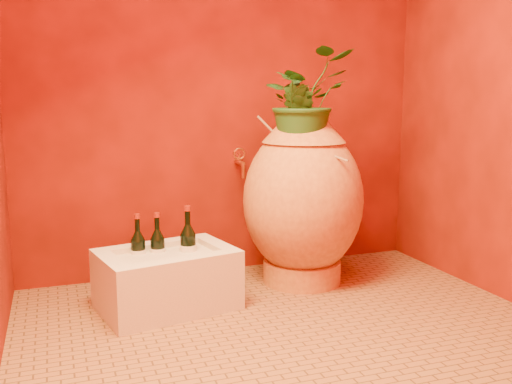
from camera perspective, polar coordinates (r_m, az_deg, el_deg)
name	(u,v)px	position (r m, az deg, el deg)	size (l,w,h in m)	color
floor	(288,328)	(2.77, 3.22, -13.43)	(2.50, 2.50, 0.00)	brown
wall_back	(225,67)	(3.49, -3.09, 12.35)	(2.50, 0.02, 2.50)	#4F0F04
amphora	(303,199)	(3.29, 4.71, -0.74)	(0.80, 0.80, 0.99)	#CA8839
stone_basin	(167,280)	(2.99, -8.89, -8.72)	(0.74, 0.58, 0.31)	beige
wine_bottle_a	(138,252)	(3.03, -11.69, -5.93)	(0.08, 0.08, 0.32)	black
wine_bottle_b	(158,251)	(3.04, -9.79, -5.81)	(0.08, 0.08, 0.32)	black
wine_bottle_c	(188,248)	(3.02, -6.80, -5.56)	(0.09, 0.09, 0.35)	black
wall_tap	(240,161)	(3.45, -1.59, 3.09)	(0.08, 0.16, 0.18)	#AA6627
plant_main	(304,100)	(3.22, 4.84, 9.16)	(0.50, 0.43, 0.56)	#1D4D1B
plant_side	(297,118)	(3.18, 4.09, 7.40)	(0.20, 0.17, 0.37)	#1D4D1B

